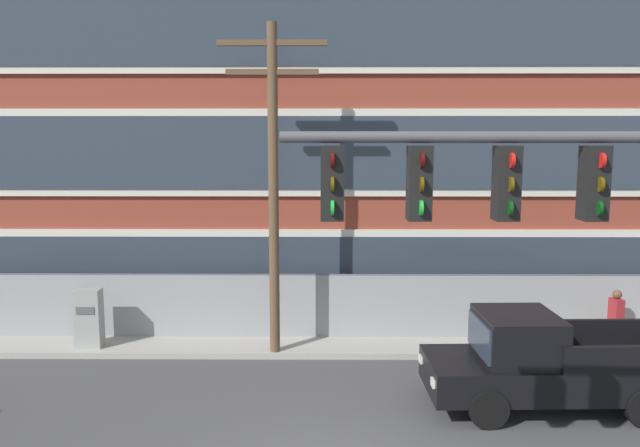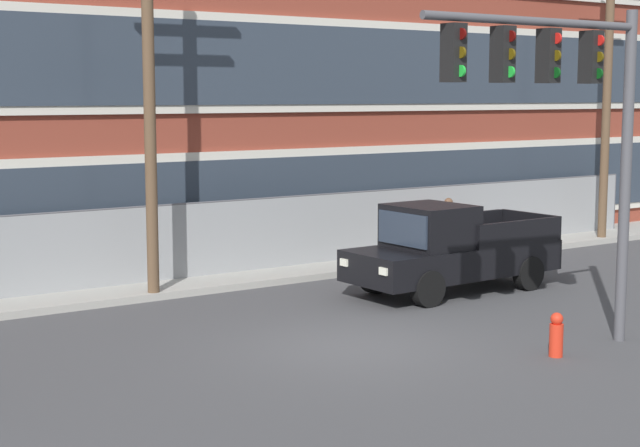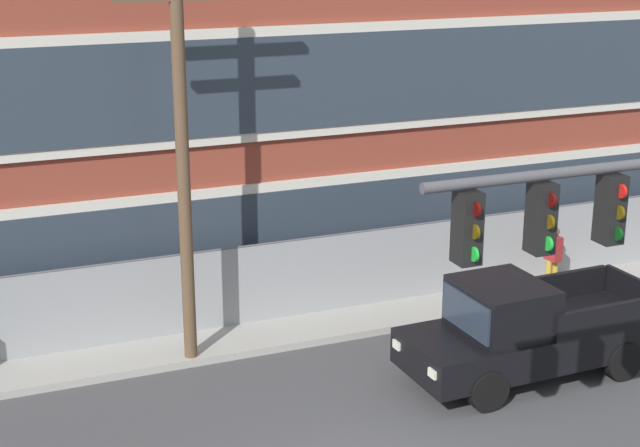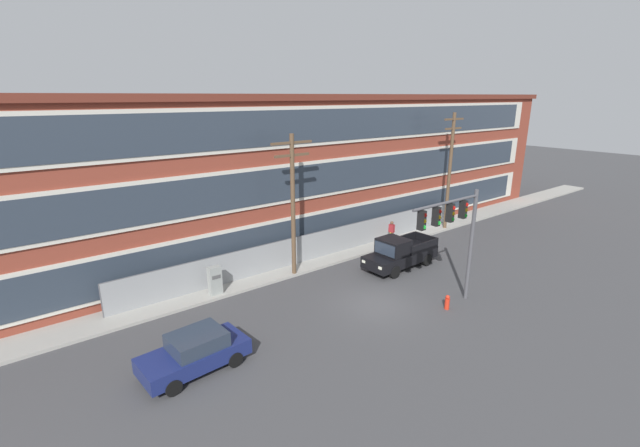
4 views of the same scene
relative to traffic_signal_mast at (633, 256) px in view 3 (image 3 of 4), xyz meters
name	(u,v)px [view 3 (image 3 of 4)]	position (x,y,z in m)	size (l,w,h in m)	color
sidewalk_building_side	(234,334)	(-2.72, 9.12, -4.38)	(80.00, 2.20, 0.16)	#9E9B93
brick_mill_building	(268,47)	(0.51, 15.86, 0.87)	(52.52, 11.88, 10.64)	brown
chain_link_fence	(316,277)	(-0.68, 9.43, -3.46)	(27.43, 0.06, 1.96)	gray
traffic_signal_mast	(633,256)	(0.00, 0.00, 0.00)	(4.93, 0.43, 6.00)	#4C4C51
pickup_truck_black	(526,331)	(2.02, 5.14, -3.50)	(5.33, 2.15, 2.07)	black
utility_pole_near_corner	(182,135)	(-3.93, 8.23, 0.30)	(2.71, 0.26, 8.52)	brown
pedestrian_near_cabinet	(553,255)	(5.18, 8.74, -3.49)	(0.32, 0.43, 1.69)	#B7932D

